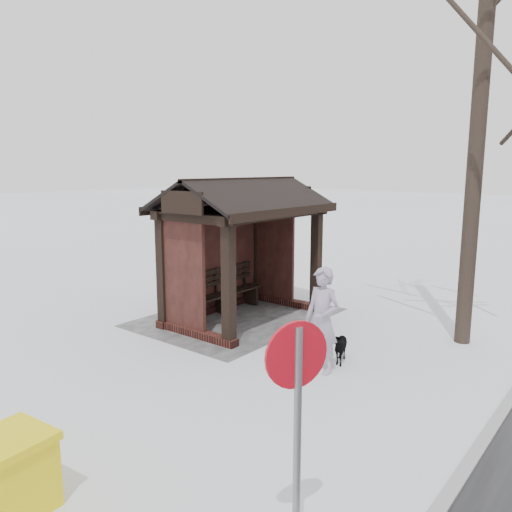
{
  "coord_description": "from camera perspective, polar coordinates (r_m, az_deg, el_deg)",
  "views": [
    {
      "loc": [
        8.1,
        6.82,
        3.29
      ],
      "look_at": [
        0.58,
        0.8,
        1.58
      ],
      "focal_mm": 35.0,
      "sensor_mm": 36.0,
      "label": 1
    }
  ],
  "objects": [
    {
      "name": "road_sign",
      "position": [
        4.06,
        4.61,
        -15.24
      ],
      "size": [
        0.51,
        0.26,
        2.14
      ],
      "rotation": [
        0.0,
        0.0,
        -0.43
      ],
      "color": "gray",
      "rests_on": "ground"
    },
    {
      "name": "dog",
      "position": [
        8.79,
        9.3,
        -10.13
      ],
      "size": [
        0.72,
        0.54,
        0.55
      ],
      "primitive_type": "imported",
      "rotation": [
        0.0,
        0.0,
        1.98
      ],
      "color": "black",
      "rests_on": "ground"
    },
    {
      "name": "trampled_patch",
      "position": [
        11.21,
        -2.17,
        -6.99
      ],
      "size": [
        4.2,
        3.2,
        0.02
      ],
      "primitive_type": "cube",
      "color": "gray",
      "rests_on": "ground"
    },
    {
      "name": "pedestrian",
      "position": [
        8.18,
        7.58,
        -7.27
      ],
      "size": [
        0.47,
        0.67,
        1.74
      ],
      "primitive_type": "imported",
      "rotation": [
        0.0,
        0.0,
        1.48
      ],
      "color": "#9E91AA",
      "rests_on": "ground"
    },
    {
      "name": "ground",
      "position": [
        11.09,
        -1.38,
        -7.22
      ],
      "size": [
        120.0,
        120.0,
        0.0
      ],
      "primitive_type": "plane",
      "color": "silver",
      "rests_on": "ground"
    },
    {
      "name": "bus_shelter",
      "position": [
        10.75,
        -2.07,
        4.03
      ],
      "size": [
        3.6,
        2.4,
        3.09
      ],
      "color": "#341513",
      "rests_on": "ground"
    }
  ]
}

